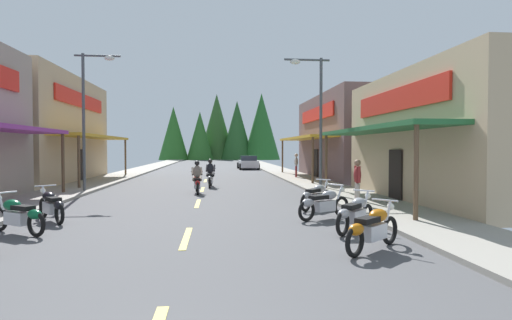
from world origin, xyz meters
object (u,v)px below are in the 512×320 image
(pedestrian_by_shop, at_px, (357,180))
(motorcycle_parked_right_3, at_px, (316,196))
(motorcycle_parked_right_2, at_px, (324,203))
(pedestrian_browsing, at_px, (296,164))
(motorcycle_parked_right_0, at_px, (373,228))
(streetlamp_left, at_px, (90,103))
(motorcycle_parked_left_1, at_px, (18,215))
(rider_cruising_trailing, at_px, (210,175))
(streetlamp_right, at_px, (314,106))
(motorcycle_parked_right_1, at_px, (355,213))
(motorcycle_parked_left_2, at_px, (51,205))
(rider_cruising_lead, at_px, (197,180))
(parked_car_curbside, at_px, (248,163))

(pedestrian_by_shop, bearing_deg, motorcycle_parked_right_3, 12.76)
(motorcycle_parked_right_2, distance_m, pedestrian_browsing, 16.24)
(motorcycle_parked_right_0, bearing_deg, pedestrian_browsing, 42.95)
(streetlamp_left, relative_size, motorcycle_parked_left_1, 3.64)
(motorcycle_parked_right_0, bearing_deg, motorcycle_parked_right_2, 49.77)
(streetlamp_left, bearing_deg, rider_cruising_trailing, 22.16)
(motorcycle_parked_right_2, relative_size, rider_cruising_trailing, 0.88)
(streetlamp_right, bearing_deg, motorcycle_parked_right_1, -96.82)
(motorcycle_parked_right_1, bearing_deg, pedestrian_browsing, 37.28)
(motorcycle_parked_left_2, xyz_separation_m, rider_cruising_lead, (3.92, 7.07, 0.17))
(motorcycle_parked_right_0, xyz_separation_m, rider_cruising_lead, (-4.17, 11.28, 0.17))
(streetlamp_right, relative_size, motorcycle_parked_right_1, 3.96)
(streetlamp_left, xyz_separation_m, rider_cruising_lead, (5.12, -0.73, -3.67))
(motorcycle_parked_left_1, bearing_deg, streetlamp_right, -106.66)
(streetlamp_right, distance_m, rider_cruising_lead, 6.57)
(motorcycle_parked_left_1, bearing_deg, pedestrian_browsing, -87.90)
(motorcycle_parked_right_3, distance_m, rider_cruising_trailing, 9.40)
(motorcycle_parked_right_0, xyz_separation_m, motorcycle_parked_right_3, (0.25, 5.76, 0.00))
(streetlamp_left, distance_m, streetlamp_right, 10.74)
(motorcycle_parked_right_3, xyz_separation_m, rider_cruising_trailing, (-3.83, 8.58, 0.17))
(streetlamp_left, height_order, pedestrian_browsing, streetlamp_left)
(motorcycle_parked_left_2, relative_size, rider_cruising_trailing, 0.82)
(rider_cruising_trailing, distance_m, pedestrian_browsing, 8.15)
(motorcycle_parked_left_1, height_order, rider_cruising_lead, rider_cruising_lead)
(motorcycle_parked_left_2, bearing_deg, motorcycle_parked_right_1, -142.83)
(motorcycle_parked_right_0, relative_size, rider_cruising_trailing, 0.79)
(parked_car_curbside, bearing_deg, motorcycle_parked_left_1, 163.97)
(motorcycle_parked_right_0, height_order, rider_cruising_trailing, rider_cruising_trailing)
(pedestrian_browsing, distance_m, parked_car_curbside, 13.94)
(motorcycle_parked_right_3, height_order, motorcycle_parked_left_1, same)
(rider_cruising_trailing, bearing_deg, rider_cruising_lead, 171.45)
(motorcycle_parked_right_2, distance_m, motorcycle_parked_right_3, 1.95)
(motorcycle_parked_right_0, distance_m, motorcycle_parked_left_2, 9.12)
(motorcycle_parked_left_1, bearing_deg, motorcycle_parked_right_1, -150.14)
(motorcycle_parked_right_0, distance_m, parked_car_curbside, 33.61)
(motorcycle_parked_right_1, bearing_deg, rider_cruising_trailing, 61.32)
(rider_cruising_trailing, bearing_deg, motorcycle_parked_right_1, -160.23)
(motorcycle_parked_right_3, relative_size, parked_car_curbside, 0.38)
(pedestrian_by_shop, bearing_deg, parked_car_curbside, -83.43)
(motorcycle_parked_right_1, relative_size, parked_car_curbside, 0.37)
(streetlamp_right, distance_m, motorcycle_parked_right_3, 6.05)
(streetlamp_right, height_order, motorcycle_parked_left_2, streetlamp_right)
(motorcycle_parked_right_3, height_order, pedestrian_browsing, pedestrian_browsing)
(pedestrian_by_shop, bearing_deg, streetlamp_left, -25.37)
(streetlamp_right, bearing_deg, parked_car_curbside, 93.15)
(motorcycle_parked_right_0, distance_m, rider_cruising_lead, 12.03)
(streetlamp_right, distance_m, motorcycle_parked_right_2, 7.69)
(motorcycle_parked_right_0, height_order, pedestrian_by_shop, pedestrian_by_shop)
(streetlamp_left, distance_m, rider_cruising_lead, 6.35)
(motorcycle_parked_right_2, bearing_deg, motorcycle_parked_right_0, -120.60)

